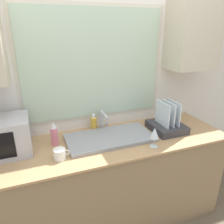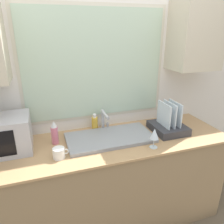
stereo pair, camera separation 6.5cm
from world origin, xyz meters
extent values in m
cube|color=#8C7251|center=(0.00, 0.33, 0.44)|extent=(2.17, 0.66, 0.87)
cube|color=tan|center=(0.00, 0.33, 0.88)|extent=(2.20, 0.69, 0.02)
cube|color=silver|center=(0.00, 0.69, 1.30)|extent=(6.00, 0.06, 2.60)
cube|color=beige|center=(0.00, 0.66, 1.51)|extent=(1.36, 0.01, 1.03)
cube|color=#B2CCB2|center=(0.00, 0.65, 1.51)|extent=(1.30, 0.01, 0.97)
cube|color=beige|center=(0.93, 0.50, 1.75)|extent=(0.44, 0.32, 0.62)
cube|color=gray|center=(0.03, 0.35, 0.91)|extent=(0.76, 0.39, 0.03)
cylinder|color=#B7B7BC|center=(0.03, 0.58, 0.99)|extent=(0.03, 0.03, 0.20)
cylinder|color=#B7B7BC|center=(0.03, 0.49, 1.07)|extent=(0.03, 0.18, 0.03)
cylinder|color=#B7B7BC|center=(0.08, 0.58, 0.92)|extent=(0.02, 0.02, 0.06)
cube|color=#B2B2B7|center=(-0.83, 0.43, 1.04)|extent=(0.43, 0.33, 0.29)
cube|color=#333338|center=(0.61, 0.33, 0.93)|extent=(0.29, 0.33, 0.07)
cube|color=silver|center=(0.55, 0.33, 1.07)|extent=(0.01, 0.22, 0.22)
cube|color=silver|center=(0.61, 0.33, 1.07)|extent=(0.01, 0.22, 0.22)
cube|color=silver|center=(0.67, 0.33, 1.07)|extent=(0.01, 0.22, 0.22)
cylinder|color=#D8728C|center=(-0.43, 0.43, 0.97)|extent=(0.06, 0.06, 0.15)
cone|color=silver|center=(-0.43, 0.43, 1.07)|extent=(0.05, 0.05, 0.05)
cylinder|color=gold|center=(-0.05, 0.58, 0.96)|extent=(0.06, 0.06, 0.13)
cylinder|color=white|center=(-0.05, 0.58, 1.04)|extent=(0.03, 0.03, 0.04)
cylinder|color=white|center=(-0.43, 0.19, 0.93)|extent=(0.09, 0.09, 0.08)
torus|color=white|center=(-0.37, 0.19, 0.94)|extent=(0.05, 0.01, 0.05)
cylinder|color=silver|center=(0.33, 0.10, 0.89)|extent=(0.07, 0.07, 0.00)
cylinder|color=silver|center=(0.33, 0.10, 0.94)|extent=(0.01, 0.01, 0.08)
cone|color=silver|center=(0.33, 0.10, 1.02)|extent=(0.07, 0.07, 0.09)
camera|label=1|loc=(-0.56, -1.27, 1.82)|focal=35.00mm
camera|label=2|loc=(-0.50, -1.30, 1.82)|focal=35.00mm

